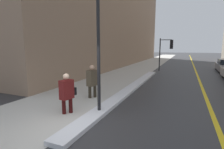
{
  "coord_description": "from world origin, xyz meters",
  "views": [
    {
      "loc": [
        2.98,
        -4.01,
        2.42
      ],
      "look_at": [
        -0.4,
        4.0,
        1.05
      ],
      "focal_mm": 28.0,
      "sensor_mm": 36.0,
      "label": 1
    }
  ],
  "objects_px": {
    "pedestrian_with_shoulder_bag": "(67,92)",
    "lamp_post": "(98,34)",
    "pedestrian_trailing": "(92,80)",
    "traffic_light_near": "(167,48)"
  },
  "relations": [
    {
      "from": "pedestrian_with_shoulder_bag",
      "to": "pedestrian_trailing",
      "type": "bearing_deg",
      "value": -165.2
    },
    {
      "from": "pedestrian_with_shoulder_bag",
      "to": "pedestrian_trailing",
      "type": "height_order",
      "value": "pedestrian_trailing"
    },
    {
      "from": "traffic_light_near",
      "to": "pedestrian_trailing",
      "type": "distance_m",
      "value": 11.76
    },
    {
      "from": "traffic_light_near",
      "to": "pedestrian_trailing",
      "type": "relative_size",
      "value": 2.07
    },
    {
      "from": "pedestrian_with_shoulder_bag",
      "to": "traffic_light_near",
      "type": "bearing_deg",
      "value": -177.98
    },
    {
      "from": "traffic_light_near",
      "to": "lamp_post",
      "type": "bearing_deg",
      "value": -103.66
    },
    {
      "from": "lamp_post",
      "to": "traffic_light_near",
      "type": "height_order",
      "value": "lamp_post"
    },
    {
      "from": "lamp_post",
      "to": "pedestrian_trailing",
      "type": "relative_size",
      "value": 3.01
    },
    {
      "from": "pedestrian_with_shoulder_bag",
      "to": "lamp_post",
      "type": "bearing_deg",
      "value": 122.32
    },
    {
      "from": "lamp_post",
      "to": "traffic_light_near",
      "type": "xyz_separation_m",
      "value": [
        1.03,
        13.15,
        -0.5
      ]
    }
  ]
}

